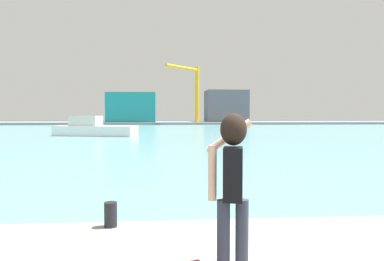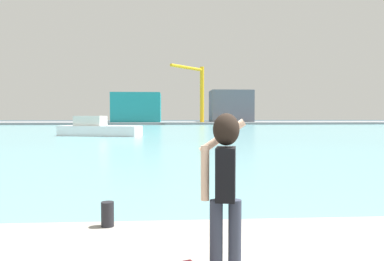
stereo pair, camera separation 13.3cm
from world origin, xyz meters
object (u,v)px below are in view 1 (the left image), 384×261
warehouse_right (226,106)px  port_crane (193,87)px  harbor_bollard (111,215)px  person_photographer (232,177)px  warehouse_left (133,108)px  boat_moored (94,129)px

warehouse_right → port_crane: (-9.32, -7.54, 4.43)m
port_crane → warehouse_right: bearing=39.0°
harbor_bollard → warehouse_right: bearing=79.1°
person_photographer → harbor_bollard: 2.56m
harbor_bollard → person_photographer: bearing=-50.5°
person_photographer → warehouse_right: (15.95, 92.36, 2.99)m
warehouse_left → warehouse_right: size_ratio=1.29×
port_crane → person_photographer: bearing=-94.5°
harbor_bollard → warehouse_right: 92.26m
boat_moored → port_crane: size_ratio=0.68×
person_photographer → warehouse_left: bearing=17.2°
warehouse_left → port_crane: size_ratio=1.02×
harbor_bollard → warehouse_left: (-6.86, 89.93, 3.41)m
harbor_bollard → warehouse_left: warehouse_left is taller
person_photographer → warehouse_left: (-8.39, 91.79, 2.54)m
warehouse_right → port_crane: size_ratio=0.79×
boat_moored → port_crane: port_crane is taller
port_crane → boat_moored: bearing=-107.1°
harbor_bollard → boat_moored: (-6.65, 34.94, 0.04)m
boat_moored → port_crane: 50.93m
person_photographer → boat_moored: size_ratio=0.19×
harbor_bollard → port_crane: port_crane is taller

